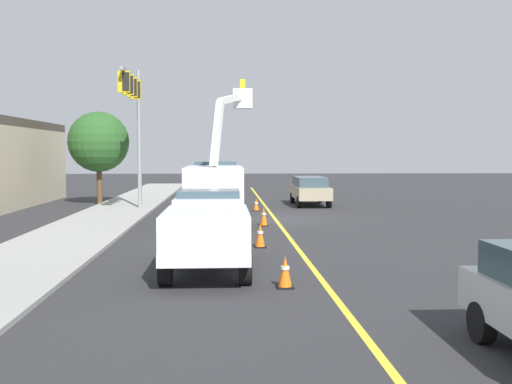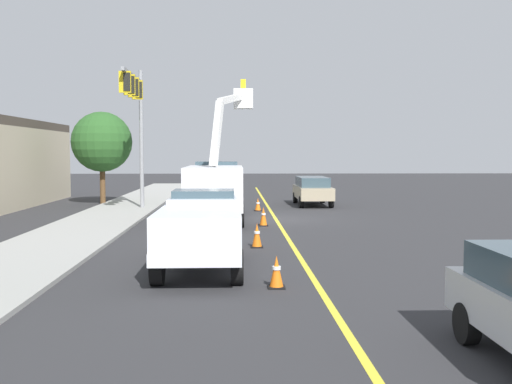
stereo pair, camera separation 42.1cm
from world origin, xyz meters
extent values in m
plane|color=#2D2D30|center=(0.00, 0.00, 0.00)|extent=(120.00, 120.00, 0.00)
cube|color=#9E9E99|center=(-0.08, 8.04, 0.06)|extent=(60.03, 4.21, 0.12)
cube|color=yellow|center=(0.00, 0.00, 0.00)|extent=(50.00, 0.67, 0.01)
cube|color=white|center=(-0.20, 2.85, 0.90)|extent=(8.22, 2.58, 0.36)
cube|color=white|center=(2.42, 2.87, 1.67)|extent=(2.65, 2.38, 1.60)
cube|color=#384C56|center=(2.62, 2.88, 2.37)|extent=(1.83, 2.12, 0.64)
cube|color=white|center=(-1.19, 2.84, 1.62)|extent=(5.27, 2.55, 1.80)
cube|color=white|center=(-2.34, 2.68, 3.96)|extent=(1.01, 0.65, 2.84)
cube|color=white|center=(-0.85, 2.04, 5.58)|extent=(2.49, 1.29, 0.74)
cube|color=white|center=(0.32, 1.53, 5.66)|extent=(0.90, 0.90, 0.90)
cube|color=yellow|center=(0.32, 1.53, 6.26)|extent=(0.36, 0.24, 0.60)
cylinder|color=black|center=(2.66, 4.00, 0.52)|extent=(1.04, 0.35, 1.04)
cylinder|color=black|center=(2.68, 1.75, 0.52)|extent=(1.04, 0.35, 1.04)
cylinder|color=black|center=(-1.69, 3.96, 0.52)|extent=(1.04, 0.35, 1.04)
cylinder|color=black|center=(-1.67, 1.71, 0.52)|extent=(1.04, 0.35, 1.04)
cylinder|color=black|center=(-3.00, 3.94, 0.52)|extent=(1.04, 0.35, 1.04)
cylinder|color=black|center=(-2.98, 1.69, 0.52)|extent=(1.04, 0.35, 1.04)
cube|color=white|center=(-11.78, 2.73, 0.75)|extent=(5.62, 2.16, 0.30)
cube|color=white|center=(-10.55, 2.74, 1.30)|extent=(2.04, 1.95, 1.10)
cube|color=#384C56|center=(-10.35, 2.75, 1.78)|extent=(1.36, 1.78, 0.56)
cube|color=white|center=(-12.79, 2.72, 1.15)|extent=(3.38, 2.13, 1.10)
cylinder|color=black|center=(-9.94, 3.69, 0.42)|extent=(0.84, 0.31, 0.84)
cylinder|color=black|center=(-9.92, 1.80, 0.42)|extent=(0.84, 0.31, 0.84)
cylinder|color=black|center=(-13.64, 3.66, 0.42)|extent=(0.84, 0.31, 0.84)
cylinder|color=black|center=(-13.62, 1.77, 0.42)|extent=(0.84, 0.31, 0.84)
cube|color=tan|center=(7.22, -2.63, 0.79)|extent=(4.82, 1.95, 0.70)
cube|color=#384C56|center=(7.37, -2.63, 1.39)|extent=(3.47, 1.71, 0.60)
cylinder|color=black|center=(5.59, -3.51, 0.34)|extent=(0.68, 0.25, 0.68)
cylinder|color=black|center=(5.58, -1.80, 0.34)|extent=(0.68, 0.25, 0.68)
cylinder|color=black|center=(8.86, -3.47, 0.34)|extent=(0.68, 0.25, 0.68)
cylinder|color=black|center=(8.84, -1.76, 0.34)|extent=(0.68, 0.25, 0.68)
cylinder|color=black|center=(-18.02, -2.03, 0.34)|extent=(0.68, 0.25, 0.68)
cube|color=black|center=(-13.98, 0.85, 0.02)|extent=(0.40, 0.40, 0.04)
cone|color=orange|center=(-13.98, 0.85, 0.40)|extent=(0.32, 0.32, 0.72)
cylinder|color=white|center=(-13.98, 0.85, 0.47)|extent=(0.20, 0.20, 0.08)
cube|color=black|center=(-8.17, 1.13, 0.02)|extent=(0.40, 0.40, 0.04)
cone|color=orange|center=(-8.17, 1.13, 0.43)|extent=(0.32, 0.32, 0.78)
cylinder|color=white|center=(-8.17, 1.13, 0.51)|extent=(0.20, 0.20, 0.08)
cube|color=black|center=(-2.49, 0.69, 0.02)|extent=(0.40, 0.40, 0.04)
cone|color=orange|center=(-2.49, 0.69, 0.43)|extent=(0.32, 0.32, 0.79)
cylinder|color=white|center=(-2.49, 0.69, 0.51)|extent=(0.20, 0.20, 0.08)
cube|color=black|center=(3.97, 0.72, 0.02)|extent=(0.40, 0.40, 0.04)
cone|color=orange|center=(3.97, 0.72, 0.37)|extent=(0.32, 0.32, 0.65)
cylinder|color=white|center=(3.97, 0.72, 0.43)|extent=(0.20, 0.20, 0.08)
cylinder|color=gray|center=(4.93, 7.10, 3.81)|extent=(0.22, 0.22, 7.62)
cube|color=gray|center=(2.31, 7.07, 6.99)|extent=(5.23, 0.21, 0.16)
cube|color=gold|center=(3.76, 7.08, 6.44)|extent=(0.13, 0.56, 1.00)
cube|color=black|center=(3.77, 6.98, 6.44)|extent=(0.20, 0.32, 0.84)
cube|color=gold|center=(2.60, 7.07, 6.44)|extent=(0.13, 0.56, 1.00)
cube|color=black|center=(2.60, 6.97, 6.44)|extent=(0.20, 0.32, 0.84)
cube|color=gold|center=(1.44, 7.06, 6.44)|extent=(0.13, 0.56, 1.00)
cube|color=black|center=(1.44, 6.96, 6.44)|extent=(0.20, 0.32, 0.84)
cube|color=gold|center=(0.28, 7.05, 6.44)|extent=(0.13, 0.56, 1.00)
cube|color=black|center=(0.28, 6.95, 6.44)|extent=(0.20, 0.32, 0.84)
cylinder|color=brown|center=(8.05, 9.99, 1.26)|extent=(0.32, 0.32, 2.53)
sphere|color=#285623|center=(8.05, 9.99, 3.79)|extent=(3.61, 3.61, 3.61)
camera|label=1|loc=(-27.33, 2.12, 3.15)|focal=40.94mm
camera|label=2|loc=(-27.34, 1.70, 3.15)|focal=40.94mm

